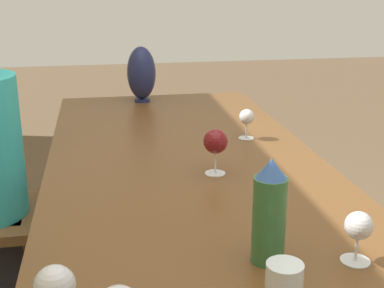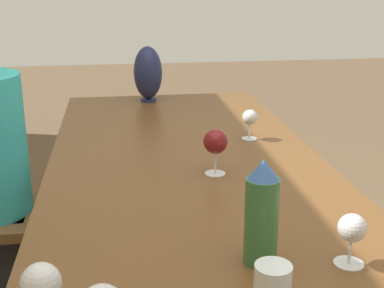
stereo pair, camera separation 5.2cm
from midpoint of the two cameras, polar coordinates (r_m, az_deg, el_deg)
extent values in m
cube|color=brown|center=(1.52, 0.93, -7.68)|extent=(2.98, 0.97, 0.04)
cylinder|color=brown|center=(2.99, 3.16, -2.04)|extent=(0.07, 0.07, 0.68)
cylinder|color=brown|center=(2.92, -11.75, -2.89)|extent=(0.07, 0.07, 0.68)
cylinder|color=#336638|center=(1.22, 6.99, -8.09)|extent=(0.08, 0.08, 0.20)
cone|color=#33599E|center=(1.17, 7.22, -2.59)|extent=(0.07, 0.07, 0.04)
cylinder|color=silver|center=(1.11, 8.40, -14.58)|extent=(0.08, 0.08, 0.09)
cylinder|color=#1E234C|center=(2.78, -5.88, 4.68)|extent=(0.08, 0.08, 0.01)
ellipsoid|color=#1E234C|center=(2.75, -5.97, 7.55)|extent=(0.15, 0.15, 0.27)
sphere|color=silver|center=(1.00, -15.95, -14.35)|extent=(0.07, 0.07, 0.07)
cylinder|color=silver|center=(2.15, 5.09, 0.64)|extent=(0.06, 0.06, 0.00)
cylinder|color=silver|center=(2.14, 5.12, 1.45)|extent=(0.01, 0.01, 0.06)
sphere|color=silver|center=(2.13, 5.16, 2.91)|extent=(0.06, 0.06, 0.06)
cylinder|color=silver|center=(1.77, 1.63, -3.14)|extent=(0.07, 0.07, 0.00)
cylinder|color=silver|center=(1.76, 1.64, -1.95)|extent=(0.01, 0.01, 0.07)
sphere|color=maroon|center=(1.73, 1.66, 0.28)|extent=(0.08, 0.08, 0.08)
cylinder|color=silver|center=(1.31, 15.89, -11.89)|extent=(0.07, 0.07, 0.00)
cylinder|color=silver|center=(1.29, 16.01, -10.67)|extent=(0.01, 0.01, 0.06)
sphere|color=silver|center=(1.27, 16.23, -8.36)|extent=(0.07, 0.07, 0.07)
cylinder|color=brown|center=(2.51, -16.26, -10.15)|extent=(0.04, 0.04, 0.42)
cube|color=#2D2D38|center=(2.35, -19.92, -11.94)|extent=(0.27, 0.20, 0.46)
camera|label=1|loc=(0.03, -90.86, -0.28)|focal=50.00mm
camera|label=2|loc=(0.03, 89.14, 0.28)|focal=50.00mm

